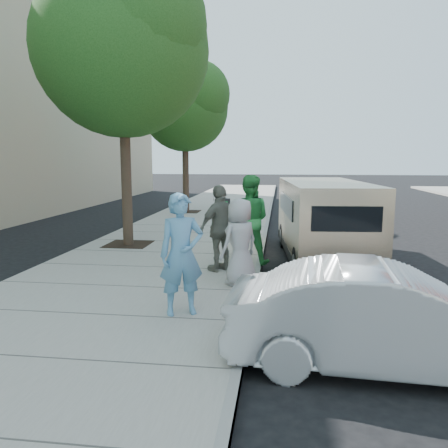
{
  "coord_description": "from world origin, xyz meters",
  "views": [
    {
      "loc": [
        1.89,
        -9.16,
        2.54
      ],
      "look_at": [
        0.68,
        0.28,
        1.1
      ],
      "focal_mm": 35.0,
      "sensor_mm": 36.0,
      "label": 1
    }
  ],
  "objects": [
    {
      "name": "ground",
      "position": [
        0.0,
        0.0,
        0.0
      ],
      "size": [
        120.0,
        120.0,
        0.0
      ],
      "primitive_type": "plane",
      "color": "black",
      "rests_on": "ground"
    },
    {
      "name": "sidewalk",
      "position": [
        -1.0,
        0.0,
        0.07
      ],
      "size": [
        5.0,
        60.0,
        0.15
      ],
      "primitive_type": "cube",
      "color": "gray",
      "rests_on": "ground"
    },
    {
      "name": "curb_face",
      "position": [
        1.44,
        0.0,
        0.07
      ],
      "size": [
        0.12,
        60.0,
        0.16
      ],
      "primitive_type": "cube",
      "color": "gray",
      "rests_on": "ground"
    },
    {
      "name": "tree_near",
      "position": [
        -2.25,
        2.4,
        5.55
      ],
      "size": [
        4.62,
        4.6,
        7.53
      ],
      "color": "black",
      "rests_on": "sidewalk"
    },
    {
      "name": "tree_far",
      "position": [
        -2.25,
        10.0,
        4.88
      ],
      "size": [
        3.92,
        3.8,
        6.49
      ],
      "color": "black",
      "rests_on": "sidewalk"
    },
    {
      "name": "parking_meter",
      "position": [
        0.57,
        0.99,
        1.2
      ],
      "size": [
        0.32,
        0.18,
        1.45
      ],
      "rotation": [
        0.0,
        0.0,
        -0.29
      ],
      "color": "gray",
      "rests_on": "sidewalk"
    },
    {
      "name": "van",
      "position": [
        2.95,
        1.82,
        1.04
      ],
      "size": [
        2.19,
        5.44,
        1.97
      ],
      "rotation": [
        0.0,
        0.0,
        0.08
      ],
      "color": "#C5AF8D",
      "rests_on": "ground"
    },
    {
      "name": "sedan",
      "position": [
        3.2,
        -3.96,
        0.64
      ],
      "size": [
        3.94,
        1.58,
        1.27
      ],
      "primitive_type": "imported",
      "rotation": [
        0.0,
        0.0,
        1.51
      ],
      "color": "silver",
      "rests_on": "ground"
    },
    {
      "name": "person_officer",
      "position": [
        0.42,
        -2.79,
        1.09
      ],
      "size": [
        0.81,
        0.68,
        1.88
      ],
      "primitive_type": "imported",
      "rotation": [
        0.0,
        0.0,
        0.4
      ],
      "color": "#5894BB",
      "rests_on": "sidewalk"
    },
    {
      "name": "person_green_shirt",
      "position": [
        1.2,
        0.62,
        1.16
      ],
      "size": [
        1.03,
        0.83,
        2.02
      ],
      "primitive_type": "imported",
      "rotation": [
        0.0,
        0.0,
        3.08
      ],
      "color": "green",
      "rests_on": "sidewalk"
    },
    {
      "name": "person_gray_shirt",
      "position": [
        1.16,
        -1.13,
        0.98
      ],
      "size": [
        0.94,
        0.94,
        1.65
      ],
      "primitive_type": "imported",
      "rotation": [
        0.0,
        0.0,
        3.94
      ],
      "color": "#A9A9AC",
      "rests_on": "sidewalk"
    },
    {
      "name": "person_striped_polo",
      "position": [
        0.65,
        -0.12,
        1.07
      ],
      "size": [
        1.07,
        1.09,
        1.84
      ],
      "primitive_type": "imported",
      "rotation": [
        0.0,
        0.0,
        3.95
      ],
      "color": "slate",
      "rests_on": "sidewalk"
    }
  ]
}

